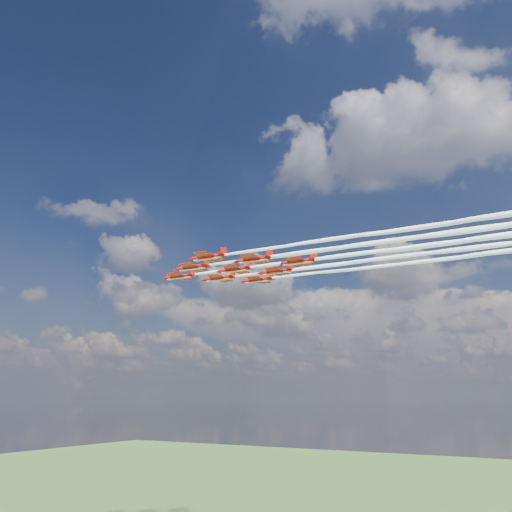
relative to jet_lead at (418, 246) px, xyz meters
The scene contains 6 objects.
jet_lead is the anchor object (origin of this frame).
jet_row2_port 12.11m from the jet_lead, 34.34° to the right, with size 147.83×13.45×3.04m.
jet_row2_starb 12.11m from the jet_lead, 40.19° to the left, with size 147.83×13.45×3.04m.
jet_row3_port 24.22m from the jet_lead, 34.34° to the right, with size 147.83×13.45×3.04m.
jet_row3_centre 19.27m from the jet_lead, ahead, with size 147.83×13.45×3.04m.
jet_row3_starb 24.22m from the jet_lead, 40.19° to the left, with size 147.83×13.45×3.04m.
Camera 1 is at (78.50, -119.07, 41.91)m, focal length 35.00 mm.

